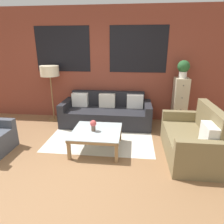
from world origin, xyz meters
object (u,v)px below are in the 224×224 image
at_px(flower_vase, 93,125).
at_px(potted_plant, 183,68).
at_px(drawer_cabinet, 180,102).
at_px(couch_dark, 106,113).
at_px(coffee_table, 97,133).
at_px(settee_vintage, 193,140).
at_px(floor_lamp, 50,73).

bearing_deg(flower_vase, potted_plant, 39.44).
relative_size(drawer_cabinet, flower_vase, 5.46).
xyz_separation_m(couch_dark, potted_plant, (1.79, 0.21, 1.11)).
relative_size(couch_dark, coffee_table, 2.42).
bearing_deg(potted_plant, coffee_table, -139.99).
xyz_separation_m(settee_vintage, drawer_cabinet, (0.07, 1.57, 0.27)).
distance_m(couch_dark, drawer_cabinet, 1.83).
relative_size(couch_dark, settee_vintage, 1.46).
bearing_deg(coffee_table, couch_dark, 89.66).
distance_m(floor_lamp, flower_vase, 2.13).
bearing_deg(couch_dark, coffee_table, -90.34).
xyz_separation_m(floor_lamp, potted_plant, (3.23, 0.08, 0.15)).
bearing_deg(couch_dark, settee_vintage, -38.25).
relative_size(coffee_table, flower_vase, 4.24).
height_order(drawer_cabinet, potted_plant, potted_plant).
xyz_separation_m(potted_plant, flower_vase, (-1.86, -1.53, -0.89)).
bearing_deg(flower_vase, couch_dark, 87.27).
xyz_separation_m(coffee_table, flower_vase, (-0.06, -0.02, 0.18)).
height_order(potted_plant, flower_vase, potted_plant).
distance_m(couch_dark, potted_plant, 2.12).
distance_m(coffee_table, floor_lamp, 2.22).
xyz_separation_m(coffee_table, floor_lamp, (-1.43, 1.43, 0.92)).
height_order(floor_lamp, flower_vase, floor_lamp).
height_order(settee_vintage, floor_lamp, floor_lamp).
bearing_deg(drawer_cabinet, coffee_table, -139.99).
xyz_separation_m(settee_vintage, coffee_table, (-1.74, 0.06, 0.02)).
bearing_deg(drawer_cabinet, floor_lamp, -178.55).
distance_m(coffee_table, potted_plant, 2.58).
bearing_deg(flower_vase, settee_vintage, -1.39).
bearing_deg(floor_lamp, settee_vintage, -25.23).
height_order(settee_vintage, flower_vase, settee_vintage).
xyz_separation_m(settee_vintage, flower_vase, (-1.79, 0.04, 0.20)).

